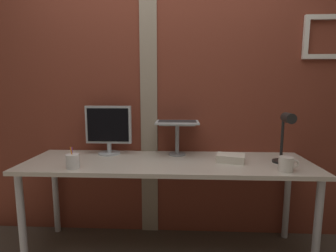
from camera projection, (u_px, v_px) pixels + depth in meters
The scene contains 9 objects.
brick_wall_back at pixel (163, 86), 2.25m from camera, with size 3.72×0.15×2.58m.
desk at pixel (167, 170), 1.98m from camera, with size 2.12×0.62×0.73m.
monitor at pixel (109, 127), 2.14m from camera, with size 0.37×0.18×0.40m.
laptop_stand at pixel (177, 134), 2.12m from camera, with size 0.28×0.22×0.26m.
laptop at pixel (177, 115), 2.17m from camera, with size 0.34×0.31×0.23m.
desk_lamp at pixel (285, 133), 1.84m from camera, with size 0.12×0.20×0.37m.
pen_cup at pixel (73, 161), 1.78m from camera, with size 0.09×0.09×0.15m.
coffee_mug at pixel (286, 164), 1.71m from camera, with size 0.13×0.09×0.10m.
paper_clutter_stack at pixel (231, 158), 1.94m from camera, with size 0.20×0.14×0.06m, color silver.
Camera 1 is at (0.15, -1.80, 1.28)m, focal length 28.08 mm.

